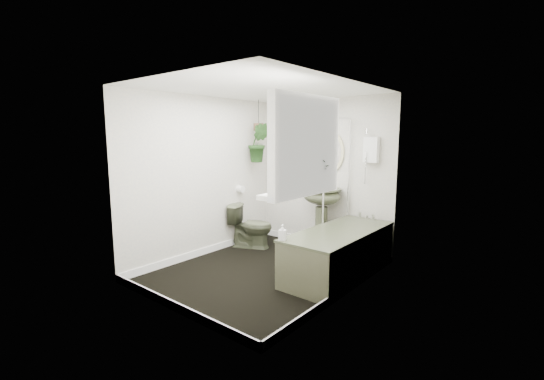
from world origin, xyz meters
The scene contains 22 objects.
floor centered at (0.00, 0.00, -0.01)m, with size 2.30×2.80×0.02m, color black.
ceiling centered at (0.00, 0.00, 2.31)m, with size 2.30×2.80×0.02m, color white.
wall_back centered at (0.00, 1.41, 1.15)m, with size 2.30×0.02×2.30m, color beige.
wall_front centered at (0.00, -1.41, 1.15)m, with size 2.30×0.02×2.30m, color beige.
wall_left centered at (-1.16, 0.00, 1.15)m, with size 0.02×2.80×2.30m, color beige.
wall_right centered at (1.16, 0.00, 1.15)m, with size 0.02×2.80×2.30m, color beige.
skirting centered at (0.00, 0.00, 0.05)m, with size 2.30×2.80×0.10m, color white.
bathtub centered at (0.80, 0.50, 0.29)m, with size 0.72×1.72×0.58m, color #424732, non-canonical shape.
bath_screen centered at (0.47, 0.99, 1.28)m, with size 0.04×0.72×1.40m, color silver, non-canonical shape.
shower_box centered at (0.80, 1.34, 1.55)m, with size 0.20×0.10×0.35m, color white.
oval_mirror centered at (0.13, 1.37, 1.50)m, with size 0.46×0.03×0.62m, color #C9C090.
wall_sconce centered at (-0.27, 1.36, 1.40)m, with size 0.04×0.04×0.22m, color black.
toilet_roll_holder centered at (-1.10, 0.70, 0.90)m, with size 0.11×0.11×0.11m, color white.
window_recess centered at (1.09, -0.70, 1.65)m, with size 0.08×1.00×0.90m, color white.
window_sill centered at (1.02, -0.70, 1.23)m, with size 0.18×1.00×0.04m, color white.
window_blinds centered at (1.04, -0.70, 1.65)m, with size 0.01×0.86×0.76m, color white.
toilet centered at (-0.85, 0.67, 0.34)m, with size 0.38×0.67×0.68m, color #424732.
pedestal_sink centered at (0.13, 1.16, 0.49)m, with size 0.58×0.49×0.98m, color #424732, non-canonical shape.
sill_plant centered at (1.05, -0.40, 1.38)m, with size 0.24×0.21×0.27m, color black.
hanging_plant centered at (-0.93, 0.95, 1.63)m, with size 0.34×0.27×0.62m, color black.
soap_bottle centered at (0.51, -0.29, 0.67)m, with size 0.08×0.08×0.18m, color black.
hanging_pot centered at (-0.93, 0.95, 1.88)m, with size 0.16×0.16×0.12m, color #503926.
Camera 1 is at (2.92, -3.43, 1.74)m, focal length 24.00 mm.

